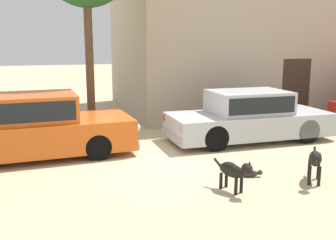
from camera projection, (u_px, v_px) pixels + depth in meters
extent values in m
plane|color=tan|center=(155.00, 161.00, 8.80)|extent=(80.00, 80.00, 0.00)
cube|color=#D15619|center=(33.00, 135.00, 9.10)|extent=(4.70, 2.04, 0.72)
cube|color=#D15619|center=(29.00, 108.00, 8.96)|extent=(2.20, 1.67, 0.62)
cube|color=black|center=(28.00, 107.00, 8.95)|extent=(2.03, 1.68, 0.43)
cube|color=#999BA0|center=(128.00, 137.00, 9.93)|extent=(0.20, 1.79, 0.20)
sphere|color=silver|center=(122.00, 117.00, 10.54)|extent=(0.20, 0.20, 0.20)
sphere|color=silver|center=(136.00, 128.00, 9.19)|extent=(0.20, 0.20, 0.20)
cylinder|color=black|center=(87.00, 132.00, 10.36)|extent=(0.61, 0.23, 0.60)
cylinder|color=black|center=(98.00, 147.00, 8.87)|extent=(0.61, 0.23, 0.60)
cube|color=#B2B5BA|center=(249.00, 124.00, 10.66)|extent=(4.47, 1.77, 0.61)
cube|color=#B2B5BA|center=(248.00, 102.00, 10.53)|extent=(2.06, 1.50, 0.61)
cube|color=black|center=(248.00, 102.00, 10.53)|extent=(1.90, 1.52, 0.42)
cube|color=#999BA0|center=(316.00, 126.00, 11.34)|extent=(0.14, 1.68, 0.20)
cube|color=#999BA0|center=(173.00, 136.00, 10.07)|extent=(0.14, 1.68, 0.20)
sphere|color=silver|center=(303.00, 111.00, 11.92)|extent=(0.20, 0.20, 0.20)
sphere|color=silver|center=(334.00, 119.00, 10.64)|extent=(0.20, 0.20, 0.20)
cube|color=red|center=(165.00, 118.00, 10.69)|extent=(0.04, 0.18, 0.18)
cube|color=red|center=(182.00, 129.00, 9.31)|extent=(0.04, 0.18, 0.18)
cylinder|color=black|center=(276.00, 120.00, 11.79)|extent=(0.65, 0.21, 0.65)
cylinder|color=black|center=(307.00, 131.00, 10.36)|extent=(0.65, 0.21, 0.65)
cylinder|color=black|center=(194.00, 126.00, 11.02)|extent=(0.65, 0.21, 0.65)
cylinder|color=black|center=(216.00, 138.00, 9.59)|extent=(0.65, 0.21, 0.65)
cube|color=red|center=(331.00, 107.00, 12.35)|extent=(0.05, 0.18, 0.18)
cube|color=tan|center=(300.00, 13.00, 16.57)|extent=(15.25, 6.37, 7.75)
cube|color=#38281E|center=(296.00, 89.00, 13.46)|extent=(1.10, 0.02, 2.10)
cylinder|color=black|center=(319.00, 176.00, 7.27)|extent=(0.06, 0.06, 0.38)
cylinder|color=black|center=(309.00, 175.00, 7.32)|extent=(0.06, 0.06, 0.38)
cylinder|color=black|center=(318.00, 169.00, 7.66)|extent=(0.06, 0.06, 0.38)
cylinder|color=black|center=(309.00, 168.00, 7.72)|extent=(0.06, 0.06, 0.38)
ellipsoid|color=black|center=(315.00, 158.00, 7.44)|extent=(0.58, 0.67, 0.26)
sphere|color=black|center=(316.00, 159.00, 7.05)|extent=(0.20, 0.20, 0.20)
cone|color=black|center=(316.00, 161.00, 6.95)|extent=(0.15, 0.15, 0.11)
cone|color=black|center=(320.00, 154.00, 7.01)|extent=(0.10, 0.10, 0.09)
cone|color=black|center=(313.00, 154.00, 7.05)|extent=(0.10, 0.10, 0.09)
cylinder|color=black|center=(315.00, 150.00, 7.81)|extent=(0.18, 0.22, 0.12)
cylinder|color=black|center=(241.00, 185.00, 6.94)|extent=(0.06, 0.06, 0.30)
cylinder|color=black|center=(236.00, 187.00, 6.85)|extent=(0.06, 0.06, 0.30)
cylinder|color=black|center=(226.00, 179.00, 7.22)|extent=(0.06, 0.06, 0.30)
cylinder|color=black|center=(221.00, 181.00, 7.14)|extent=(0.06, 0.06, 0.30)
ellipsoid|color=black|center=(231.00, 170.00, 6.99)|extent=(0.38, 0.60, 0.26)
ellipsoid|color=black|center=(230.00, 166.00, 7.01)|extent=(0.28, 0.35, 0.14)
sphere|color=black|center=(247.00, 169.00, 6.70)|extent=(0.21, 0.21, 0.21)
cone|color=black|center=(252.00, 172.00, 6.62)|extent=(0.15, 0.15, 0.11)
cone|color=black|center=(249.00, 163.00, 6.72)|extent=(0.09, 0.09, 0.09)
cone|color=black|center=(245.00, 165.00, 6.64)|extent=(0.09, 0.09, 0.09)
cylinder|color=black|center=(218.00, 162.00, 7.25)|extent=(0.11, 0.20, 0.15)
ellipsoid|color=#2D2B28|center=(250.00, 173.00, 7.78)|extent=(0.39, 0.23, 0.14)
sphere|color=#2D2B28|center=(260.00, 172.00, 7.78)|extent=(0.10, 0.10, 0.10)
cone|color=#2D2B28|center=(260.00, 170.00, 7.80)|extent=(0.04, 0.04, 0.04)
cone|color=#2D2B28|center=(260.00, 171.00, 7.75)|extent=(0.04, 0.04, 0.04)
cylinder|color=#2D2B28|center=(235.00, 175.00, 7.81)|extent=(0.04, 0.22, 0.04)
cylinder|color=brown|center=(90.00, 69.00, 11.00)|extent=(0.23, 0.23, 3.83)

